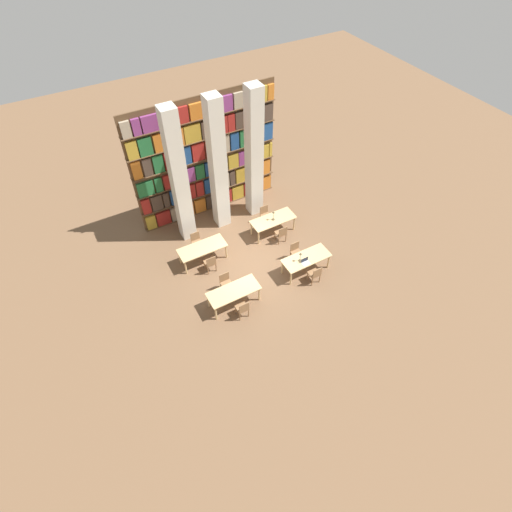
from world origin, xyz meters
name	(u,v)px	position (x,y,z in m)	size (l,w,h in m)	color
ground_plane	(254,265)	(0.00, 0.00, 0.00)	(40.00, 40.00, 0.00)	brown
bookshelf_bank	(207,159)	(0.02, 4.21, 2.68)	(6.53, 0.35, 5.50)	brown
pillar_left	(179,179)	(-1.68, 3.05, 3.00)	(0.60, 0.60, 6.00)	beige
pillar_center	(218,167)	(0.00, 3.05, 3.00)	(0.60, 0.60, 6.00)	beige
pillar_right	(254,155)	(1.68, 3.05, 3.00)	(0.60, 0.60, 6.00)	beige
reading_table_0	(234,292)	(-1.60, -1.30, 0.68)	(1.97, 0.81, 0.77)	tan
chair_0	(243,308)	(-1.59, -1.99, 0.49)	(0.42, 0.40, 0.90)	olive
chair_1	(226,282)	(-1.59, -0.61, 0.49)	(0.42, 0.40, 0.90)	olive
reading_table_1	(306,259)	(1.67, -1.24, 0.68)	(1.97, 0.81, 0.77)	tan
chair_2	(315,274)	(1.65, -1.93, 0.49)	(0.42, 0.40, 0.90)	olive
chair_3	(296,251)	(1.65, -0.55, 0.49)	(0.42, 0.40, 0.90)	olive
desk_lamp_0	(300,256)	(1.35, -1.25, 1.07)	(0.14, 0.14, 0.45)	brown
laptop	(306,262)	(1.48, -1.45, 0.80)	(0.32, 0.22, 0.21)	silver
reading_table_2	(202,249)	(-1.72, 1.29, 0.68)	(1.97, 0.81, 0.77)	tan
chair_4	(210,263)	(-1.69, 0.60, 0.49)	(0.42, 0.40, 0.90)	olive
chair_5	(197,241)	(-1.69, 1.98, 0.49)	(0.42, 0.40, 0.90)	olive
reading_table_3	(273,221)	(1.67, 1.34, 0.68)	(1.97, 0.81, 0.77)	tan
chair_6	(281,233)	(1.68, 0.65, 0.49)	(0.42, 0.40, 0.90)	olive
chair_7	(265,214)	(1.68, 2.03, 0.49)	(0.42, 0.40, 0.90)	olive
desk_lamp_1	(273,214)	(1.66, 1.31, 1.08)	(0.14, 0.14, 0.46)	brown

